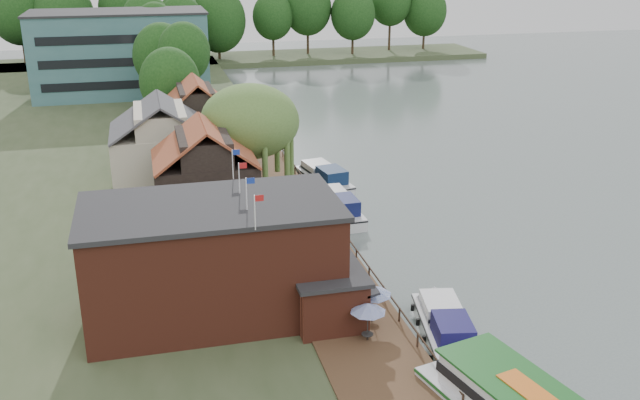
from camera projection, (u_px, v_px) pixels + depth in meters
ground at (446, 291)px, 49.51m from camera, size 260.00×260.00×0.00m
land_bank at (44, 168)px, 74.34m from camera, size 50.00×140.00×1.00m
quay_deck at (302, 234)px, 56.42m from camera, size 6.00×50.00×0.10m
quay_rail at (333, 223)px, 57.34m from camera, size 0.20×49.00×1.00m
pub at (245, 256)px, 43.79m from camera, size 20.00×11.00×7.30m
hotel_block at (121, 53)px, 105.77m from camera, size 25.40×12.40×12.30m
cottage_a at (205, 175)px, 57.02m from camera, size 8.60×7.60×8.50m
cottage_b at (162, 145)px, 65.44m from camera, size 9.60×8.60×8.50m
cottage_c at (197, 120)px, 74.56m from camera, size 7.60×7.60×8.50m
willow at (251, 143)px, 62.27m from camera, size 8.60×8.60×10.43m
umbrella_0 at (368, 322)px, 40.95m from camera, size 2.10×2.10×2.38m
umbrella_1 at (372, 304)px, 42.96m from camera, size 2.35×2.35×2.38m
umbrella_2 at (335, 274)px, 46.72m from camera, size 2.10×2.10×2.38m
umbrella_3 at (335, 264)px, 48.22m from camera, size 1.98×1.98×2.38m
umbrella_4 at (317, 249)px, 50.61m from camera, size 1.95×1.95×2.38m
umbrella_5 at (320, 224)px, 55.02m from camera, size 2.33×2.33×2.38m
cruiser_0 at (445, 322)px, 43.14m from camera, size 4.78×9.87×2.28m
cruiser_1 at (337, 204)px, 62.46m from camera, size 3.45×9.87×2.37m
cruiser_2 at (324, 175)px, 69.98m from camera, size 4.82×10.29×2.40m
bank_tree_0 at (171, 95)px, 80.96m from camera, size 6.80×6.80×10.77m
bank_tree_1 at (186, 73)px, 88.86m from camera, size 6.45×6.45×12.62m
bank_tree_2 at (163, 68)px, 94.96m from camera, size 7.66×7.66×11.86m
bank_tree_3 at (157, 44)px, 112.50m from camera, size 6.17×6.17×12.99m
bank_tree_4 at (147, 34)px, 121.61m from camera, size 8.10×8.10×13.64m
bank_tree_5 at (182, 31)px, 130.13m from camera, size 7.79×7.79×12.73m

